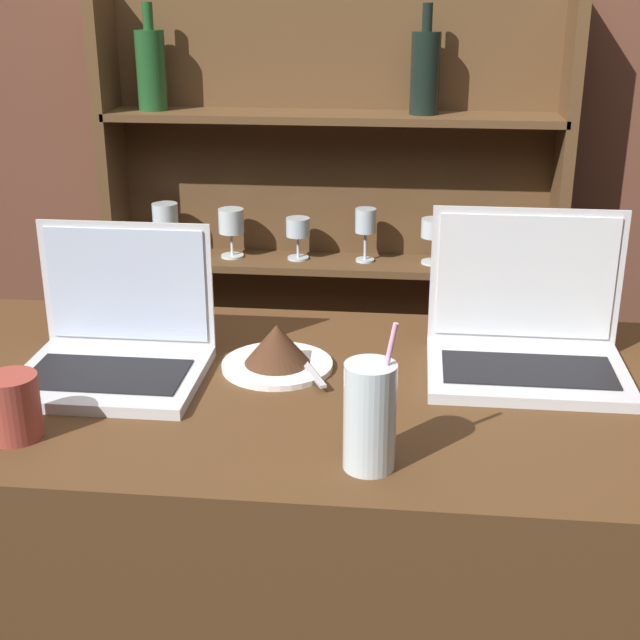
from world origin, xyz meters
name	(u,v)px	position (x,y,z in m)	size (l,w,h in m)	color
back_wall	(389,86)	(0.00, 1.53, 1.35)	(7.00, 0.06, 2.70)	brown
back_shelf	(330,272)	(-0.15, 1.45, 0.85)	(1.23, 0.18, 1.60)	brown
laptop_near	(116,344)	(-0.40, 0.36, 1.06)	(0.29, 0.24, 0.23)	silver
laptop_far	(526,335)	(0.27, 0.45, 1.07)	(0.32, 0.23, 0.25)	silver
cake_plate	(277,350)	(-0.14, 0.40, 1.05)	(0.19, 0.19, 0.08)	white
water_glass	(370,416)	(0.03, 0.10, 1.09)	(0.07, 0.07, 0.21)	silver
coffee_cup	(14,407)	(-0.47, 0.13, 1.06)	(0.07, 0.07, 0.09)	#993D33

